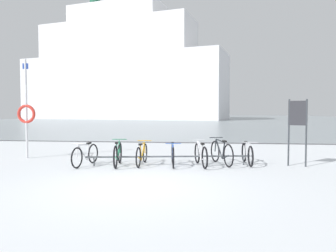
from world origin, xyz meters
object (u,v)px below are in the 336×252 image
at_px(bicycle_4, 201,155).
at_px(bicycle_6, 247,154).
at_px(bicycle_3, 173,155).
at_px(ferry_ship, 121,72).
at_px(rescue_post, 26,111).
at_px(info_sign, 298,121).
at_px(bicycle_1, 118,154).
at_px(bicycle_0, 85,155).
at_px(bicycle_5, 221,153).
at_px(bicycle_2, 142,154).

distance_m(bicycle_4, bicycle_6, 1.54).
distance_m(bicycle_3, ferry_ship, 59.98).
bearing_deg(rescue_post, info_sign, -3.80).
distance_m(bicycle_1, ferry_ship, 59.77).
bearing_deg(bicycle_6, bicycle_0, -170.49).
xyz_separation_m(bicycle_5, rescue_post, (-6.85, 0.55, 1.32)).
distance_m(bicycle_2, ferry_ship, 59.72).
height_order(bicycle_3, info_sign, info_sign).
bearing_deg(info_sign, bicycle_3, -175.16).
relative_size(bicycle_4, bicycle_5, 0.98).
height_order(bicycle_1, ferry_ship, ferry_ship).
xyz_separation_m(bicycle_0, bicycle_6, (5.01, 0.84, 0.00)).
bearing_deg(bicycle_0, bicycle_5, 9.70).
relative_size(bicycle_2, ferry_ship, 0.04).
distance_m(bicycle_5, ferry_ship, 60.06).
relative_size(bicycle_6, rescue_post, 0.46).
bearing_deg(bicycle_0, rescue_post, 154.56).
distance_m(bicycle_2, rescue_post, 4.67).
bearing_deg(bicycle_0, bicycle_6, 9.51).
bearing_deg(bicycle_6, bicycle_5, -171.49).
distance_m(bicycle_4, info_sign, 3.13).
bearing_deg(bicycle_1, ferry_ship, 104.90).
height_order(bicycle_0, bicycle_6, bicycle_6).
xyz_separation_m(info_sign, ferry_ship, (-20.65, 56.45, 8.51)).
height_order(rescue_post, ferry_ship, ferry_ship).
height_order(bicycle_5, ferry_ship, ferry_ship).
height_order(info_sign, rescue_post, rescue_post).
height_order(bicycle_2, rescue_post, rescue_post).
xyz_separation_m(bicycle_2, info_sign, (4.77, 0.33, 1.06)).
relative_size(bicycle_6, ferry_ship, 0.04).
distance_m(bicycle_2, info_sign, 4.90).
distance_m(bicycle_4, bicycle_5, 0.74).
xyz_separation_m(bicycle_1, bicycle_4, (2.54, 0.26, -0.01)).
xyz_separation_m(bicycle_2, ferry_ship, (-15.88, 56.77, 9.58)).
relative_size(bicycle_1, info_sign, 0.79).
bearing_deg(info_sign, bicycle_4, -174.07).
xyz_separation_m(bicycle_5, ferry_ship, (-18.36, 56.39, 9.54)).
bearing_deg(bicycle_1, rescue_post, 162.21).
height_order(bicycle_2, ferry_ship, ferry_ship).
relative_size(bicycle_3, bicycle_6, 1.03).
xyz_separation_m(bicycle_0, bicycle_4, (3.55, 0.35, 0.01)).
bearing_deg(rescue_post, bicycle_3, -9.86).
relative_size(bicycle_0, info_sign, 0.78).
relative_size(bicycle_0, bicycle_4, 0.98).
xyz_separation_m(bicycle_3, ferry_ship, (-16.85, 56.77, 9.57)).
bearing_deg(bicycle_5, bicycle_2, -171.15).
height_order(bicycle_0, ferry_ship, ferry_ship).
distance_m(bicycle_1, bicycle_4, 2.56).
bearing_deg(bicycle_1, bicycle_4, 5.90).
relative_size(bicycle_4, info_sign, 0.80).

